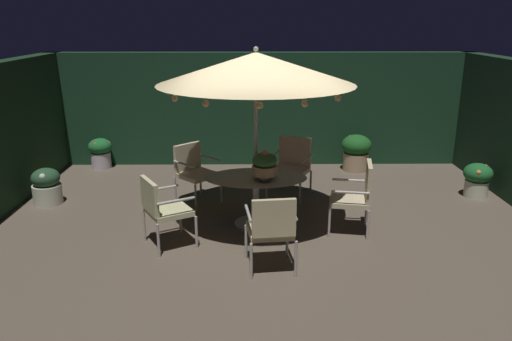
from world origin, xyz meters
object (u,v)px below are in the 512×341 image
Objects in this scene: patio_dining_table at (256,189)px; patio_chair_southeast at (272,226)px; centerpiece_planter at (265,164)px; patio_chair_northeast at (194,168)px; patio_chair_north at (292,163)px; patio_chair_south at (357,193)px; potted_plant_left_near at (356,151)px; patio_umbrella at (256,69)px; potted_plant_right_far at (100,152)px; patio_chair_east at (162,206)px; potted_plant_back_center at (47,186)px; potted_plant_back_right at (477,179)px.

patio_chair_southeast reaches higher than patio_dining_table.
centerpiece_planter reaches higher than patio_chair_southeast.
patio_chair_northeast is 0.98× the size of patio_chair_southeast.
patio_chair_south reaches higher than patio_chair_north.
centerpiece_planter reaches higher than patio_chair_south.
potted_plant_left_near is (1.87, 4.21, -0.19)m from patio_chair_southeast.
patio_umbrella is at bearing -126.29° from potted_plant_left_near.
potted_plant_right_far is (-3.13, 2.99, -0.22)m from patio_dining_table.
patio_umbrella reaches higher than patio_chair_south.
patio_chair_northeast is at bearing 82.26° from patio_chair_east.
patio_umbrella is 2.23m from patio_chair_southeast.
patio_umbrella is at bearing 126.40° from centerpiece_planter.
patio_umbrella is 2.24m from patio_chair_north.
patio_chair_southeast is 1.36× the size of potted_plant_left_near.
patio_chair_east is 2.71m from patio_chair_south.
patio_chair_south is at bearing -35.46° from potted_plant_right_far.
potted_plant_back_center is (-2.42, -0.09, -0.26)m from patio_chair_northeast.
potted_plant_right_far is at bearing 135.85° from centerpiece_planter.
patio_chair_northeast reaches higher than patio_chair_east.
patio_chair_southeast is 0.96× the size of patio_chair_south.
patio_chair_south is 1.75× the size of potted_plant_back_right.
patio_umbrella is 2.86× the size of patio_chair_east.
patio_chair_north is at bearing 64.48° from patio_dining_table.
centerpiece_planter is at bearing 92.09° from patio_chair_southeast.
potted_plant_back_right is at bearing 2.04° from potted_plant_back_center.
patio_chair_southeast reaches higher than potted_plant_back_right.
patio_chair_northeast is at bearing 133.66° from centerpiece_planter.
patio_chair_east is 4.16m from potted_plant_right_far.
patio_chair_north reaches higher than patio_chair_east.
patio_umbrella reaches higher than centerpiece_planter.
patio_chair_south reaches higher than potted_plant_left_near.
patio_dining_table is at bearing 169.88° from patio_chair_south.
patio_chair_northeast is 1.60× the size of potted_plant_back_center.
potted_plant_back_right is at bearing -42.07° from potted_plant_left_near.
patio_chair_south is at bearing -3.93° from centerpiece_planter.
potted_plant_back_right is (3.79, 1.19, -0.24)m from patio_dining_table.
potted_plant_back_center is at bearing -161.38° from potted_plant_left_near.
centerpiece_planter is 3.78m from potted_plant_back_center.
potted_plant_back_right is at bearing 20.25° from centerpiece_planter.
patio_chair_northeast is 1.65× the size of potted_plant_back_right.
patio_chair_south reaches higher than potted_plant_back_right.
patio_chair_east is at bearing -133.31° from potted_plant_left_near.
potted_plant_right_far is at bearing 136.30° from patio_umbrella.
patio_dining_table is 2.45× the size of potted_plant_back_center.
centerpiece_planter reaches higher than potted_plant_back_right.
patio_chair_south is at bearing 43.08° from patio_chair_southeast.
patio_dining_table reaches higher than potted_plant_back_right.
potted_plant_left_near is (2.04, 2.78, -1.90)m from patio_umbrella.
patio_chair_south is 2.79m from potted_plant_back_right.
centerpiece_planter is at bearing -17.18° from potted_plant_back_center.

